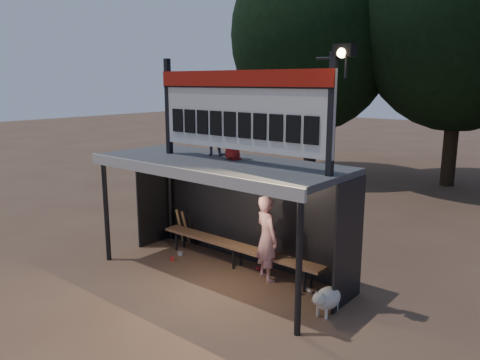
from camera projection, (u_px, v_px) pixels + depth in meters
The scene contains 12 objects.
ground at pixel (219, 275), 9.29m from camera, with size 80.00×80.00×0.00m, color brown.
player at pixel (267, 238), 8.94m from camera, with size 0.61×0.40×1.68m, color white.
child_a at pixel (215, 131), 9.36m from camera, with size 0.47×0.36×0.96m, color slate.
child_b at pixel (233, 135), 8.81m from camera, with size 0.45×0.29×0.92m, color #AF1D1B.
dugout_shelter at pixel (227, 183), 9.09m from camera, with size 5.10×2.08×2.32m.
scoreboard_assembly at pixel (241, 108), 8.25m from camera, with size 4.10×0.27×1.99m.
bench at pixel (237, 247), 9.62m from camera, with size 4.00×0.35×0.48m.
tree_left at pixel (314, 36), 18.19m from camera, with size 6.46×6.46×9.27m.
tree_mid at pixel (463, 10), 16.07m from camera, with size 7.22×7.22×10.36m.
dog at pixel (327, 298), 7.69m from camera, with size 0.36×0.81×0.49m.
bats at pixel (186, 227), 10.94m from camera, with size 0.48×0.33×0.84m.
litter at pixel (249, 276), 9.19m from camera, with size 3.61×0.87×0.08m.
Camera 1 is at (5.85, -6.45, 3.78)m, focal length 35.00 mm.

